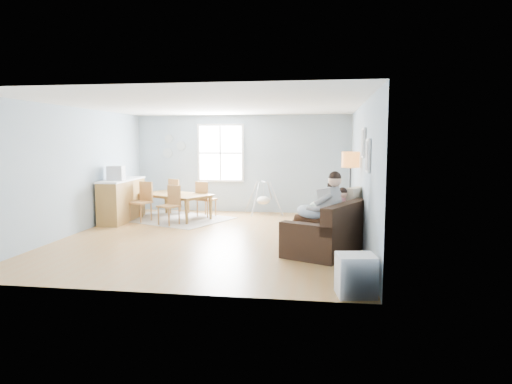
% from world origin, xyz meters
% --- Properties ---
extents(room, '(8.40, 9.40, 3.90)m').
position_xyz_m(room, '(0.00, 0.00, 2.42)').
color(room, '#A9743B').
extents(window, '(1.32, 0.08, 1.62)m').
position_xyz_m(window, '(-0.60, 3.46, 1.65)').
color(window, silver).
rests_on(window, room).
extents(pictures, '(0.05, 1.34, 0.74)m').
position_xyz_m(pictures, '(2.97, -1.05, 1.85)').
color(pictures, silver).
rests_on(pictures, room).
extents(wall_plates, '(0.67, 0.02, 0.66)m').
position_xyz_m(wall_plates, '(-2.00, 3.47, 1.83)').
color(wall_plates, '#889CA3').
rests_on(wall_plates, room).
extents(sofa, '(1.84, 2.47, 0.92)m').
position_xyz_m(sofa, '(2.51, -0.68, 0.33)').
color(sofa, black).
rests_on(sofa, room).
extents(green_throw, '(1.29, 1.21, 0.04)m').
position_xyz_m(green_throw, '(2.75, 0.04, 0.58)').
color(green_throw, '#125017').
rests_on(green_throw, sofa).
extents(beige_pillow, '(0.40, 0.55, 0.54)m').
position_xyz_m(beige_pillow, '(2.88, -0.24, 0.83)').
color(beige_pillow, tan).
rests_on(beige_pillow, sofa).
extents(father, '(1.09, 0.74, 1.46)m').
position_xyz_m(father, '(2.24, -0.92, 0.78)').
color(father, '#959598').
rests_on(father, sofa).
extents(nursing_pillow, '(0.81, 0.81, 0.24)m').
position_xyz_m(nursing_pillow, '(2.09, -0.84, 0.71)').
color(nursing_pillow, '#A4B7CD').
rests_on(nursing_pillow, father).
extents(infant, '(0.18, 0.41, 0.15)m').
position_xyz_m(infant, '(2.10, -0.81, 0.81)').
color(infant, white).
rests_on(infant, nursing_pillow).
extents(toddler, '(0.60, 0.42, 0.88)m').
position_xyz_m(toddler, '(2.52, -0.45, 0.77)').
color(toddler, white).
rests_on(toddler, sofa).
extents(floor_lamp, '(0.36, 0.36, 1.77)m').
position_xyz_m(floor_lamp, '(2.80, 0.31, 1.46)').
color(floor_lamp, black).
rests_on(floor_lamp, room).
extents(storage_cube, '(0.54, 0.50, 0.53)m').
position_xyz_m(storage_cube, '(2.69, -3.20, 0.27)').
color(storage_cube, white).
rests_on(storage_cube, room).
extents(rug, '(3.15, 2.82, 0.01)m').
position_xyz_m(rug, '(-1.49, 2.05, 0.01)').
color(rug, gray).
rests_on(rug, room).
extents(dining_table, '(2.10, 1.77, 0.64)m').
position_xyz_m(dining_table, '(-1.49, 2.05, 0.32)').
color(dining_table, brown).
rests_on(dining_table, rug).
extents(chair_sw, '(0.58, 0.58, 0.98)m').
position_xyz_m(chair_sw, '(-2.17, 1.65, 0.56)').
color(chair_sw, brown).
rests_on(chair_sw, rug).
extents(chair_se, '(0.56, 0.56, 0.94)m').
position_xyz_m(chair_se, '(-1.32, 1.28, 0.53)').
color(chair_se, brown).
rests_on(chair_se, rug).
extents(chair_nw, '(0.60, 0.60, 0.97)m').
position_xyz_m(chair_nw, '(-1.68, 2.82, 0.55)').
color(chair_nw, brown).
rests_on(chair_nw, rug).
extents(chair_ne, '(0.56, 0.56, 0.94)m').
position_xyz_m(chair_ne, '(-0.81, 2.46, 0.53)').
color(chair_ne, brown).
rests_on(chair_ne, rug).
extents(counter, '(0.62, 1.89, 1.05)m').
position_xyz_m(counter, '(-2.70, 1.61, 0.53)').
color(counter, brown).
rests_on(counter, room).
extents(monitor, '(0.42, 0.40, 0.35)m').
position_xyz_m(monitor, '(-2.67, 1.25, 1.22)').
color(monitor, '#B4B3B8').
rests_on(monitor, counter).
extents(baby_swing, '(1.14, 1.15, 0.90)m').
position_xyz_m(baby_swing, '(0.66, 3.10, 0.40)').
color(baby_swing, '#B4B3B8').
rests_on(baby_swing, room).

